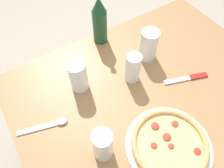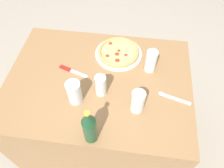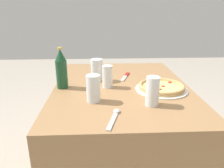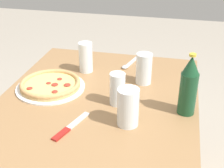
% 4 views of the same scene
% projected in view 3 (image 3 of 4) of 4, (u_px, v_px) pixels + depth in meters
% --- Properties ---
extents(table, '(1.18, 0.87, 0.73)m').
position_uv_depth(table, '(121.00, 133.00, 1.58)').
color(table, '#997047').
rests_on(table, ground_plane).
extents(pizza_veggie, '(0.32, 0.32, 0.04)m').
position_uv_depth(pizza_veggie, '(161.00, 87.00, 1.36)').
color(pizza_veggie, white).
rests_on(pizza_veggie, table).
extents(glass_iced_tea, '(0.08, 0.08, 0.15)m').
position_uv_depth(glass_iced_tea, '(93.00, 90.00, 1.18)').
color(glass_iced_tea, white).
rests_on(glass_iced_tea, table).
extents(glass_red_wine, '(0.07, 0.07, 0.14)m').
position_uv_depth(glass_red_wine, '(107.00, 77.00, 1.39)').
color(glass_red_wine, white).
rests_on(glass_red_wine, table).
extents(glass_water, '(0.07, 0.07, 0.16)m').
position_uv_depth(glass_water, '(152.00, 93.00, 1.14)').
color(glass_water, white).
rests_on(glass_water, table).
extents(glass_cola, '(0.08, 0.08, 0.15)m').
position_uv_depth(glass_cola, '(97.00, 71.00, 1.52)').
color(glass_cola, white).
rests_on(glass_cola, table).
extents(beer_bottle, '(0.07, 0.07, 0.26)m').
position_uv_depth(beer_bottle, '(61.00, 69.00, 1.37)').
color(beer_bottle, '#194728').
rests_on(beer_bottle, table).
extents(knife, '(0.21, 0.09, 0.01)m').
position_uv_depth(knife, '(125.00, 76.00, 1.63)').
color(knife, maroon).
rests_on(knife, table).
extents(spoon, '(0.20, 0.08, 0.02)m').
position_uv_depth(spoon, '(115.00, 116.00, 1.03)').
color(spoon, silver).
rests_on(spoon, table).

